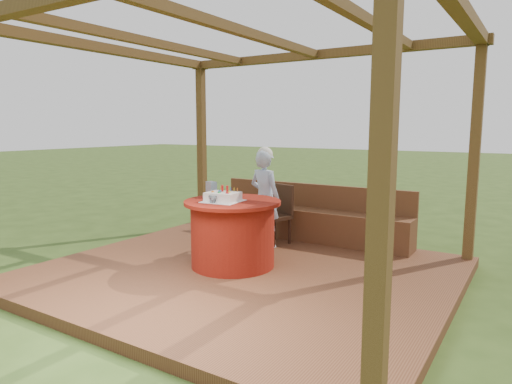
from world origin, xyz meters
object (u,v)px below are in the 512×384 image
at_px(table, 233,233).
at_px(chair, 278,212).
at_px(birthday_cake, 223,197).
at_px(gift_bag, 211,189).
at_px(bench, 309,221).
at_px(drinking_glass, 213,199).
at_px(elderly_woman, 265,197).

relative_size(table, chair, 1.36).
relative_size(birthday_cake, gift_bag, 2.40).
xyz_separation_m(bench, drinking_glass, (-0.28, -1.94, 0.57)).
distance_m(chair, gift_bag, 1.24).
xyz_separation_m(chair, elderly_woman, (-0.06, -0.26, 0.24)).
xyz_separation_m(bench, elderly_woman, (-0.35, -0.69, 0.43)).
xyz_separation_m(elderly_woman, drinking_glass, (0.07, -1.25, 0.14)).
distance_m(table, chair, 1.24).
relative_size(birthday_cake, drinking_glass, 4.73).
distance_m(table, gift_bag, 0.63).
height_order(bench, drinking_glass, drinking_glass).
distance_m(elderly_woman, birthday_cake, 1.10).
bearing_deg(bench, gift_bag, -110.92).
relative_size(chair, elderly_woman, 0.60).
xyz_separation_m(bench, gift_bag, (-0.60, -1.56, 0.62)).
bearing_deg(elderly_woman, gift_bag, -105.91).
distance_m(table, birthday_cake, 0.46).
xyz_separation_m(elderly_woman, gift_bag, (-0.25, -0.87, 0.19)).
xyz_separation_m(table, chair, (-0.08, 1.24, 0.05)).
height_order(bench, birthday_cake, birthday_cake).
height_order(bench, chair, chair).
distance_m(bench, drinking_glass, 2.04).
xyz_separation_m(chair, birthday_cake, (0.02, -1.34, 0.40)).
height_order(chair, birthday_cake, birthday_cake).
bearing_deg(table, chair, 93.89).
height_order(table, birthday_cake, birthday_cake).
distance_m(bench, gift_bag, 1.78).
bearing_deg(table, bench, 83.21).
bearing_deg(bench, elderly_woman, -116.77).
bearing_deg(table, birthday_cake, -118.94).
distance_m(bench, chair, 0.55).
xyz_separation_m(birthday_cake, gift_bag, (-0.34, 0.22, 0.04)).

